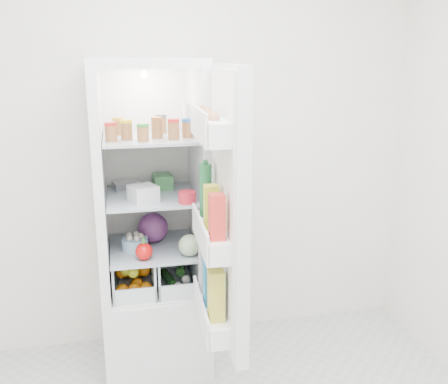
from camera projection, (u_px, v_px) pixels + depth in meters
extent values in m
cube|color=white|center=(178.00, 142.00, 3.07)|extent=(3.00, 0.02, 2.60)
cube|color=white|center=(156.00, 322.00, 3.03)|extent=(0.60, 0.60, 0.50)
cube|color=white|center=(146.00, 63.00, 2.63)|extent=(0.60, 0.60, 0.05)
cube|color=white|center=(147.00, 172.00, 3.06)|extent=(0.60, 0.05, 1.25)
cube|color=white|center=(100.00, 185.00, 2.74)|extent=(0.05, 0.60, 1.25)
cube|color=white|center=(199.00, 180.00, 2.86)|extent=(0.05, 0.60, 1.25)
cube|color=white|center=(147.00, 173.00, 3.03)|extent=(0.50, 0.01, 1.25)
sphere|color=white|center=(144.00, 74.00, 2.85)|extent=(0.05, 0.05, 0.05)
cube|color=#9FADBA|center=(153.00, 248.00, 2.88)|extent=(0.49, 0.53, 0.01)
cube|color=#9FADBA|center=(151.00, 196.00, 2.80)|extent=(0.49, 0.53, 0.02)
cube|color=#9FADBA|center=(149.00, 138.00, 2.71)|extent=(0.49, 0.53, 0.02)
cylinder|color=#B21919|center=(111.00, 133.00, 2.53)|extent=(0.06, 0.06, 0.08)
cylinder|color=gold|center=(127.00, 131.00, 2.59)|extent=(0.06, 0.06, 0.08)
cylinder|color=#267226|center=(143.00, 133.00, 2.53)|extent=(0.06, 0.06, 0.08)
cylinder|color=brown|center=(157.00, 130.00, 2.65)|extent=(0.06, 0.06, 0.08)
cylinder|color=#B21919|center=(174.00, 131.00, 2.60)|extent=(0.06, 0.06, 0.08)
cylinder|color=#194C8C|center=(188.00, 130.00, 2.66)|extent=(0.06, 0.06, 0.08)
cylinder|color=#BF8C19|center=(118.00, 127.00, 2.75)|extent=(0.06, 0.06, 0.08)
cylinder|color=#4C4C4C|center=(161.00, 125.00, 2.82)|extent=(0.06, 0.06, 0.08)
cylinder|color=white|center=(188.00, 119.00, 2.72)|extent=(0.06, 0.06, 0.18)
cube|color=silver|center=(143.00, 193.00, 2.66)|extent=(0.17, 0.17, 0.09)
cylinder|color=red|center=(187.00, 197.00, 2.63)|extent=(0.12, 0.12, 0.06)
cube|color=#BABABE|center=(127.00, 185.00, 2.94)|extent=(0.18, 0.15, 0.04)
cube|color=#41914D|center=(163.00, 181.00, 2.93)|extent=(0.11, 0.15, 0.08)
sphere|color=#571D51|center=(153.00, 228.00, 2.93)|extent=(0.18, 0.18, 0.18)
sphere|color=red|center=(144.00, 252.00, 2.68)|extent=(0.09, 0.09, 0.09)
cylinder|color=#9BC8E8|center=(135.00, 244.00, 2.82)|extent=(0.17, 0.17, 0.07)
sphere|color=#A4C493|center=(189.00, 245.00, 2.73)|extent=(0.12, 0.12, 0.12)
sphere|color=orange|center=(122.00, 290.00, 2.78)|extent=(0.07, 0.07, 0.07)
sphere|color=orange|center=(134.00, 289.00, 2.79)|extent=(0.07, 0.07, 0.07)
sphere|color=orange|center=(146.00, 288.00, 2.80)|extent=(0.07, 0.07, 0.07)
sphere|color=orange|center=(122.00, 272.00, 2.87)|extent=(0.07, 0.07, 0.07)
sphere|color=orange|center=(133.00, 271.00, 2.89)|extent=(0.07, 0.07, 0.07)
sphere|color=orange|center=(144.00, 270.00, 2.90)|extent=(0.07, 0.07, 0.07)
sphere|color=orange|center=(127.00, 272.00, 3.01)|extent=(0.07, 0.07, 0.07)
sphere|color=orange|center=(139.00, 271.00, 3.02)|extent=(0.07, 0.07, 0.07)
sphere|color=orange|center=(137.00, 284.00, 2.85)|extent=(0.07, 0.07, 0.07)
sphere|color=yellow|center=(126.00, 270.00, 2.81)|extent=(0.06, 0.06, 0.06)
sphere|color=yellow|center=(137.00, 262.00, 2.93)|extent=(0.06, 0.06, 0.06)
sphere|color=yellow|center=(133.00, 273.00, 2.78)|extent=(0.06, 0.06, 0.06)
cylinder|color=#1F4818|center=(169.00, 278.00, 2.95)|extent=(0.09, 0.21, 0.05)
cylinder|color=#1F4818|center=(181.00, 266.00, 3.00)|extent=(0.08, 0.21, 0.05)
sphere|color=white|center=(178.00, 286.00, 2.84)|extent=(0.05, 0.05, 0.05)
sphere|color=white|center=(186.00, 279.00, 2.86)|extent=(0.05, 0.05, 0.05)
cube|color=white|center=(230.00, 209.00, 2.30)|extent=(0.08, 0.60, 1.30)
cube|color=white|center=(222.00, 210.00, 2.29)|extent=(0.03, 0.56, 1.26)
cube|color=white|center=(211.00, 129.00, 2.19)|extent=(0.13, 0.50, 0.10)
cube|color=white|center=(212.00, 236.00, 2.32)|extent=(0.13, 0.50, 0.10)
cube|color=white|center=(212.00, 313.00, 2.42)|extent=(0.13, 0.50, 0.10)
sphere|color=#A76E4B|center=(214.00, 118.00, 2.06)|extent=(0.05, 0.05, 0.05)
sphere|color=#A76E4B|center=(211.00, 116.00, 2.13)|extent=(0.05, 0.05, 0.05)
sphere|color=#A76E4B|center=(208.00, 114.00, 2.21)|extent=(0.05, 0.05, 0.05)
sphere|color=#A76E4B|center=(206.00, 112.00, 2.29)|extent=(0.05, 0.05, 0.05)
sphere|color=#A76E4B|center=(203.00, 110.00, 2.36)|extent=(0.05, 0.05, 0.05)
cylinder|color=#195A2E|center=(206.00, 190.00, 2.41)|extent=(0.06, 0.06, 0.26)
cube|color=#CFD22E|center=(211.00, 207.00, 2.25)|extent=(0.07, 0.07, 0.20)
cube|color=red|center=(217.00, 217.00, 2.11)|extent=(0.07, 0.07, 0.20)
cube|color=silver|center=(206.00, 269.00, 2.52)|extent=(0.07, 0.07, 0.24)
cube|color=#2991CF|center=(211.00, 281.00, 2.38)|extent=(0.07, 0.07, 0.24)
cube|color=gold|center=(216.00, 295.00, 2.24)|extent=(0.07, 0.07, 0.24)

